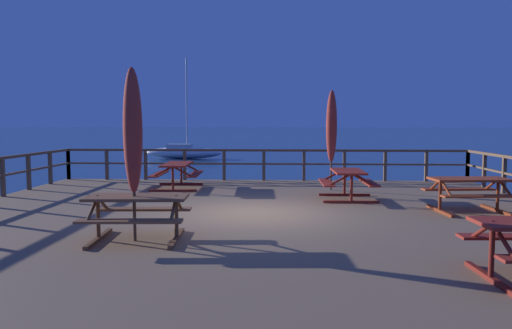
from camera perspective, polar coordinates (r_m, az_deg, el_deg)
name	(u,v)px	position (r m, az deg, el deg)	size (l,w,h in m)	color
ground_plane	(254,246)	(11.27, -0.26, -9.36)	(600.00, 600.00, 0.00)	navy
wooden_deck	(254,229)	(11.18, -0.26, -7.48)	(14.20, 12.78, 0.76)	#846647
railing_waterside_far	(264,160)	(17.21, 0.91, 0.57)	(14.00, 0.10, 1.09)	brown
picnic_table_back_right	(177,170)	(15.38, -9.06, -0.63)	(1.48, 1.99, 0.78)	maroon
picnic_table_mid_right	(137,208)	(8.70, -13.52, -4.92)	(1.77, 1.50, 0.78)	brown
picnic_table_front_left	(469,188)	(12.11, 23.32, -2.46)	(1.80, 1.54, 0.78)	#993819
picnic_table_mid_centre	(348,179)	(13.18, 10.52, -1.60)	(1.42, 1.63, 0.78)	maroon
patio_umbrella_tall_back_left	(332,127)	(14.83, 8.68, 4.31)	(0.32, 0.32, 2.96)	#4C3828
patio_umbrella_short_mid	(133,131)	(8.53, -13.99, 3.72)	(0.32, 0.32, 2.92)	#4C3828
sailboat_distant	(183,152)	(38.75, -8.37, 1.43)	(6.14, 2.29, 7.72)	silver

